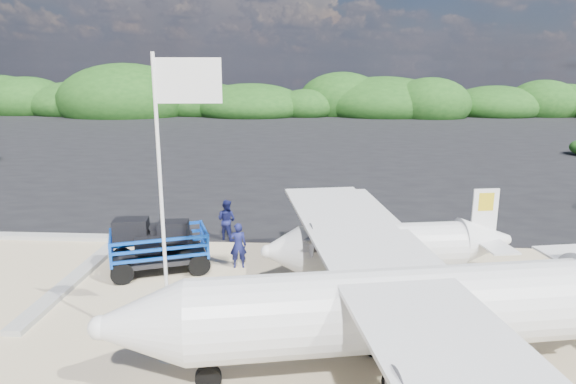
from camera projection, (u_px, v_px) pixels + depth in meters
The scene contains 10 objects.
ground at pixel (214, 304), 13.89m from camera, with size 160.00×160.00×0.00m, color beige.
asphalt_apron at pixel (286, 143), 42.96m from camera, with size 90.00×50.00×0.04m, color #B2B2B2, non-canonical shape.
vegetation_band at pixel (298, 115), 67.19m from camera, with size 124.00×8.00×4.40m, color #B2B2B2, non-canonical shape.
baggage_cart at pixel (161, 272), 16.10m from camera, with size 3.16×1.81×1.58m, color blue, non-canonical shape.
flagpole at pixel (171, 357), 11.37m from camera, with size 1.31×0.55×6.55m, color white, non-canonical shape.
signboard at pixel (436, 366), 11.02m from camera, with size 1.51×0.14×1.24m, color #533017, non-canonical shape.
crew_a at pixel (238, 245), 16.26m from camera, with size 0.54×0.36×1.49m, color #14184D.
crew_b at pixel (227, 220), 18.85m from camera, with size 0.75×0.58×1.54m, color #14184D.
aircraft_large at pixel (554, 168), 32.53m from camera, with size 14.96×14.96×4.49m, color #B2B2B2, non-canonical shape.
aircraft_small at pixel (208, 146), 41.53m from camera, with size 7.59×7.59×2.73m, color #B2B2B2, non-canonical shape.
Camera 1 is at (2.77, -12.61, 6.28)m, focal length 32.00 mm.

